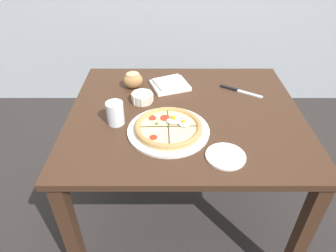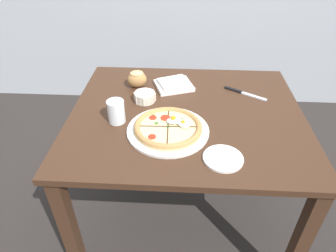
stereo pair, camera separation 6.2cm
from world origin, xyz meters
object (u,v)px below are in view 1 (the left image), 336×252
Objects in this scene: dining_table at (184,129)px; napkin_folded at (170,84)px; ramekin_bowl at (142,97)px; bread_piece_near at (132,80)px; pizza at (168,128)px; side_saucer at (225,156)px; water_glass at (115,114)px; knife_main at (240,91)px.

dining_table is 4.79× the size of napkin_folded.
bread_piece_near is at bearing 112.20° from ramekin_bowl.
pizza reaches higher than ramekin_bowl.
bread_piece_near is at bearing -178.09° from napkin_folded.
dining_table is 0.27m from ramekin_bowl.
dining_table is at bearing 113.78° from side_saucer.
ramekin_bowl is 0.22m from water_glass.
water_glass reaches higher than dining_table.
knife_main is 1.95× the size of water_glass.
pizza is 0.28m from side_saucer.
ramekin_bowl is at bearing -137.25° from knife_main.
ramekin_bowl is at bearing 117.81° from pizza.
ramekin_bowl reaches higher than napkin_folded.
dining_table is 5.35× the size of knife_main.
pizza reaches higher than dining_table.
bread_piece_near is at bearing 126.42° from side_saucer.
side_saucer is at bearing -75.08° from knife_main.
water_glass reaches higher than bread_piece_near.
side_saucer is (0.47, -0.23, -0.04)m from water_glass.
napkin_folded is (-0.07, 0.25, 0.12)m from dining_table.
bread_piece_near is at bearing 115.82° from pizza.
knife_main and side_saucer have the same top height.
pizza reaches higher than napkin_folded.
napkin_folded is 0.61m from side_saucer.
dining_table is at bearing 16.20° from water_glass.
knife_main is at bearing -4.66° from bread_piece_near.
pizza is at bearing -117.27° from dining_table.
dining_table is at bearing -23.68° from ramekin_bowl.
napkin_folded is 0.20m from bread_piece_near.
bread_piece_near reaches higher than dining_table.
pizza is 0.29m from ramekin_bowl.
dining_table is at bearing -115.67° from knife_main.
side_saucer is (0.36, -0.42, -0.02)m from ramekin_bowl.
dining_table is 7.00× the size of side_saucer.
side_saucer is (0.14, -0.33, 0.11)m from dining_table.
ramekin_bowl is 0.71× the size of side_saucer.
ramekin_bowl is 0.21m from napkin_folded.
side_saucer reaches higher than dining_table.
water_glass reaches higher than napkin_folded.
bread_piece_near reaches higher than ramekin_bowl.
dining_table is 0.22m from pizza.
pizza is 0.40m from napkin_folded.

